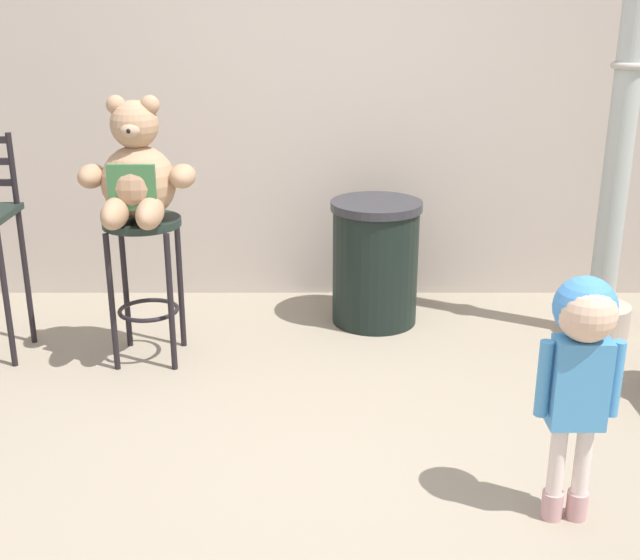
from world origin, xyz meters
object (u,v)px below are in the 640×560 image
bar_stool_with_teddy (144,259)px  trash_bin (375,262)px  teddy_bear (137,176)px  lamppost (618,159)px  child_walking (582,349)px

bar_stool_with_teddy → trash_bin: size_ratio=1.05×
teddy_bear → lamppost: bearing=8.1°
teddy_bear → bar_stool_with_teddy: bearing=90.0°
lamppost → bar_stool_with_teddy: bearing=-172.6°
lamppost → trash_bin: bearing=171.5°
bar_stool_with_teddy → teddy_bear: (0.00, -0.03, 0.46)m
bar_stool_with_teddy → child_walking: (1.87, -1.46, 0.13)m
child_walking → lamppost: size_ratio=0.36×
child_walking → lamppost: lamppost is taller
trash_bin → lamppost: lamppost is taller
bar_stool_with_teddy → lamppost: (2.58, 0.34, 0.47)m
bar_stool_with_teddy → child_walking: child_walking is taller
bar_stool_with_teddy → trash_bin: bearing=22.7°
trash_bin → lamppost: size_ratio=0.28×
child_walking → bar_stool_with_teddy: bearing=-6.7°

